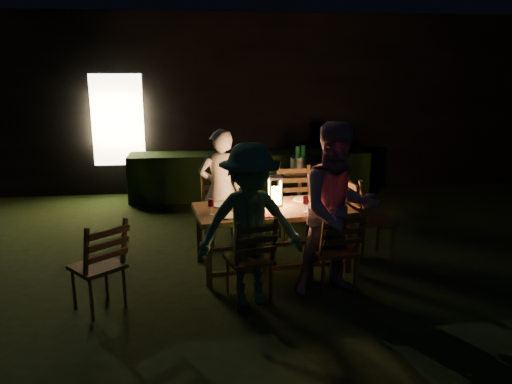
{
  "coord_description": "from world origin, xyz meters",
  "views": [
    {
      "loc": [
        -1.42,
        -4.89,
        2.3
      ],
      "look_at": [
        -0.75,
        0.77,
        0.85
      ],
      "focal_mm": 35.0,
      "sensor_mm": 36.0,
      "label": 1
    }
  ],
  "objects": [
    {
      "name": "dining_table",
      "position": [
        -0.59,
        0.52,
        0.65
      ],
      "size": [
        1.83,
        1.07,
        0.72
      ],
      "rotation": [
        0.0,
        0.0,
        0.12
      ],
      "color": "#52341B",
      "rests_on": "ground"
    },
    {
      "name": "plate_near_left",
      "position": [
        -1.11,
        0.23,
        0.73
      ],
      "size": [
        0.25,
        0.25,
        0.01
      ],
      "primitive_type": "cylinder",
      "color": "white",
      "rests_on": "dining_table"
    },
    {
      "name": "phone",
      "position": [
        -1.17,
        0.14,
        0.73
      ],
      "size": [
        0.14,
        0.07,
        0.01
      ],
      "primitive_type": "cube",
      "color": "black",
      "rests_on": "dining_table"
    },
    {
      "name": "garden_envelope",
      "position": [
        -0.01,
        6.15,
        1.58
      ],
      "size": [
        40.0,
        40.0,
        3.2
      ],
      "color": "black",
      "rests_on": "ground"
    },
    {
      "name": "plate_near_right",
      "position": [
        -0.11,
        0.35,
        0.73
      ],
      "size": [
        0.25,
        0.25,
        0.01
      ],
      "primitive_type": "cylinder",
      "color": "white",
      "rests_on": "dining_table"
    },
    {
      "name": "person_opp_right",
      "position": [
        -0.04,
        -0.24,
        0.89
      ],
      "size": [
        0.94,
        0.77,
        1.77
      ],
      "primitive_type": "imported",
      "rotation": [
        0.0,
        0.0,
        0.12
      ],
      "color": "#B17993",
      "rests_on": "ground"
    },
    {
      "name": "side_table",
      "position": [
        0.13,
        2.43,
        0.63
      ],
      "size": [
        0.53,
        0.53,
        0.72
      ],
      "color": "brown",
      "rests_on": "ground"
    },
    {
      "name": "wineglass_c",
      "position": [
        -0.26,
        0.28,
        0.81
      ],
      "size": [
        0.06,
        0.06,
        0.18
      ],
      "primitive_type": null,
      "color": "#59070F",
      "rests_on": "dining_table"
    },
    {
      "name": "bottle_bucket_a",
      "position": [
        0.08,
        2.39,
        0.88
      ],
      "size": [
        0.07,
        0.07,
        0.32
      ],
      "primitive_type": "cylinder",
      "color": "#0F471E",
      "rests_on": "side_table"
    },
    {
      "name": "chair_far_left",
      "position": [
        -1.13,
        1.23,
        0.3
      ],
      "size": [
        0.53,
        0.55,
        0.99
      ],
      "rotation": [
        0.0,
        0.0,
        3.34
      ],
      "color": "#52341B",
      "rests_on": "ground"
    },
    {
      "name": "wineglass_e",
      "position": [
        -0.65,
        0.21,
        0.81
      ],
      "size": [
        0.06,
        0.06,
        0.18
      ],
      "primitive_type": null,
      "color": "silver",
      "rests_on": "dining_table"
    },
    {
      "name": "plate_far_right",
      "position": [
        -0.17,
        0.79,
        0.73
      ],
      "size": [
        0.25,
        0.25,
        0.01
      ],
      "primitive_type": "cylinder",
      "color": "white",
      "rests_on": "dining_table"
    },
    {
      "name": "bottle_bucket_b",
      "position": [
        0.18,
        2.47,
        0.88
      ],
      "size": [
        0.07,
        0.07,
        0.32
      ],
      "primitive_type": "cylinder",
      "color": "#0F471E",
      "rests_on": "side_table"
    },
    {
      "name": "plate_far_left",
      "position": [
        -1.16,
        0.67,
        0.73
      ],
      "size": [
        0.25,
        0.25,
        0.01
      ],
      "primitive_type": "cylinder",
      "color": "white",
      "rests_on": "dining_table"
    },
    {
      "name": "ice_bucket",
      "position": [
        0.13,
        2.43,
        0.83
      ],
      "size": [
        0.3,
        0.3,
        0.22
      ],
      "primitive_type": "cylinder",
      "color": "#A5A8AD",
      "rests_on": "side_table"
    },
    {
      "name": "chair_near_left",
      "position": [
        -0.94,
        -0.3,
        0.28
      ],
      "size": [
        0.51,
        0.54,
        0.94
      ],
      "rotation": [
        0.0,
        0.0,
        0.25
      ],
      "color": "#52341B",
      "rests_on": "ground"
    },
    {
      "name": "napkin_left",
      "position": [
        -0.7,
        0.18,
        0.73
      ],
      "size": [
        0.18,
        0.14,
        0.01
      ],
      "primitive_type": "cube",
      "color": "red",
      "rests_on": "dining_table"
    },
    {
      "name": "wineglass_a",
      "position": [
        -0.92,
        0.76,
        0.81
      ],
      "size": [
        0.06,
        0.06,
        0.18
      ],
      "primitive_type": null,
      "color": "#59070F",
      "rests_on": "dining_table"
    },
    {
      "name": "chair_spare",
      "position": [
        -2.39,
        -0.33,
        0.29
      ],
      "size": [
        0.62,
        0.62,
        0.96
      ],
      "rotation": [
        0.0,
        0.0,
        0.7
      ],
      "color": "#52341B",
      "rests_on": "ground"
    },
    {
      "name": "person_opp_left",
      "position": [
        -0.93,
        -0.35,
        0.8
      ],
      "size": [
        1.1,
        0.72,
        1.6
      ],
      "primitive_type": "imported",
      "rotation": [
        0.0,
        0.0,
        0.12
      ],
      "color": "#376E48",
      "rests_on": "ground"
    },
    {
      "name": "napkin_right",
      "position": [
        -0.01,
        0.29,
        0.73
      ],
      "size": [
        0.18,
        0.14,
        0.01
      ],
      "primitive_type": "cube",
      "color": "red",
      "rests_on": "dining_table"
    },
    {
      "name": "chair_far_right",
      "position": [
        -0.14,
        1.35,
        0.31
      ],
      "size": [
        0.47,
        0.5,
        1.03
      ],
      "rotation": [
        0.0,
        0.0,
        3.16
      ],
      "color": "#52341B",
      "rests_on": "ground"
    },
    {
      "name": "lantern",
      "position": [
        -0.55,
        0.57,
        0.88
      ],
      "size": [
        0.16,
        0.16,
        0.35
      ],
      "color": "white",
      "rests_on": "dining_table"
    },
    {
      "name": "wineglass_d",
      "position": [
        0.0,
        0.77,
        0.81
      ],
      "size": [
        0.06,
        0.06,
        0.18
      ],
      "primitive_type": null,
      "color": "#59070F",
      "rests_on": "dining_table"
    },
    {
      "name": "chair_near_right",
      "position": [
        -0.05,
        -0.19,
        0.29
      ],
      "size": [
        0.47,
        0.5,
        0.96
      ],
      "rotation": [
        0.0,
        0.0,
        0.11
      ],
      "color": "#52341B",
      "rests_on": "ground"
    },
    {
      "name": "chair_end",
      "position": [
        0.63,
        0.67,
        0.32
      ],
      "size": [
        0.55,
        0.51,
        1.07
      ],
      "rotation": [
        0.0,
        0.0,
        -1.49
      ],
      "color": "#52341B",
      "rests_on": "ground"
    },
    {
      "name": "bottle_table",
      "position": [
        -0.84,
        0.49,
        0.86
      ],
      "size": [
        0.07,
        0.07,
        0.28
      ],
      "primitive_type": "cylinder",
      "color": "#0F471E",
      "rests_on": "dining_table"
    },
    {
      "name": "wineglass_b",
      "position": [
        -1.29,
        0.31,
        0.81
      ],
      "size": [
        0.06,
        0.06,
        0.18
      ],
      "primitive_type": null,
      "color": "#59070F",
      "rests_on": "dining_table"
    },
    {
      "name": "person_house_side",
      "position": [
        -1.14,
        1.27,
        0.77
      ],
      "size": [
        0.6,
        0.43,
        1.54
      ],
      "primitive_type": "imported",
      "rotation": [
        0.0,
        0.0,
        3.27
      ],
      "color": "silver",
      "rests_on": "ground"
    }
  ]
}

